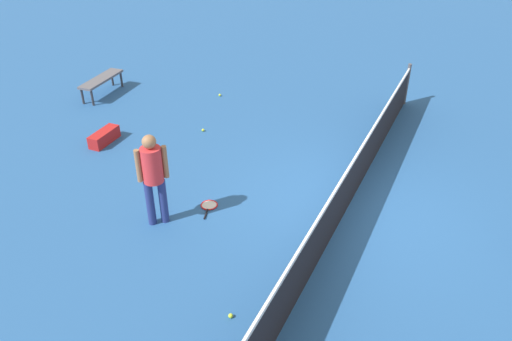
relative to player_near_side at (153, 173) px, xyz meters
name	(u,v)px	position (x,y,z in m)	size (l,w,h in m)	color
ground_plane	(348,205)	(-1.90, 2.83, -1.01)	(40.00, 40.00, 0.00)	#265693
court_net	(351,182)	(-1.90, 2.83, -0.51)	(10.09, 0.09, 1.07)	#4C4C51
player_near_side	(153,173)	(0.00, 0.00, 0.00)	(0.48, 0.48, 1.70)	navy
tennis_racket_near_player	(209,206)	(-0.77, 0.55, -1.00)	(0.61, 0.40, 0.03)	red
tennis_ball_near_player	(220,95)	(-5.26, -1.72, -0.98)	(0.07, 0.07, 0.07)	#C6E033
tennis_ball_by_net	(203,130)	(-3.29, -1.07, -0.98)	(0.07, 0.07, 0.07)	#C6E033
tennis_ball_midcourt	(231,316)	(1.35, 2.13, -0.98)	(0.07, 0.07, 0.07)	#C6E033
courtside_bench	(101,80)	(-3.98, -4.59, -0.59)	(1.53, 0.55, 0.48)	#595960
equipment_bag	(105,136)	(-1.91, -2.77, -0.87)	(0.81, 0.32, 0.28)	#B21E1E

